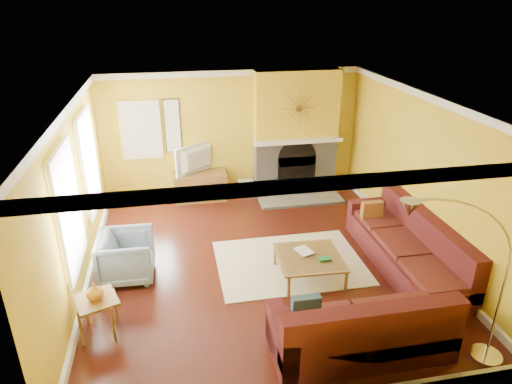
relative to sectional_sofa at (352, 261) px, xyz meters
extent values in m
cube|color=#501B10|center=(-1.24, 0.93, -0.46)|extent=(5.50, 6.00, 0.02)
cube|color=white|center=(-1.24, 0.93, 2.26)|extent=(5.50, 6.00, 0.02)
cube|color=yellow|center=(-1.24, 3.94, 0.90)|extent=(5.50, 0.02, 2.70)
cube|color=yellow|center=(-1.24, -2.08, 0.90)|extent=(5.50, 0.02, 2.70)
cube|color=yellow|center=(-4.00, 0.93, 0.90)|extent=(0.02, 6.00, 2.70)
cube|color=yellow|center=(1.52, 0.93, 0.90)|extent=(0.02, 6.00, 2.70)
cube|color=white|center=(-3.96, 2.23, 1.05)|extent=(0.06, 1.22, 1.72)
cube|color=white|center=(-3.96, 0.33, 1.05)|extent=(0.06, 1.22, 1.72)
cube|color=white|center=(-3.14, 3.89, 1.10)|extent=(0.82, 0.06, 1.22)
cube|color=white|center=(-2.49, 3.90, 1.15)|extent=(0.34, 0.04, 1.14)
cube|color=white|center=(0.11, 3.49, 0.80)|extent=(1.92, 0.22, 0.08)
cube|color=gray|center=(0.11, 3.18, -0.42)|extent=(1.80, 0.70, 0.06)
cube|color=beige|center=(-0.75, 0.81, -0.44)|extent=(2.40, 1.80, 0.02)
cube|color=olive|center=(-1.99, 3.66, -0.14)|extent=(1.11, 0.50, 0.61)
imported|color=black|center=(-1.99, 3.66, 0.47)|extent=(0.94, 0.74, 0.61)
cube|color=white|center=(-0.99, 3.69, -0.29)|extent=(0.33, 0.33, 0.33)
imported|color=gray|center=(-3.35, 0.89, -0.07)|extent=(0.86, 0.84, 0.76)
imported|color=#C67B23|center=(-3.64, -0.37, 0.22)|extent=(0.29, 0.29, 0.24)
imported|color=white|center=(-0.71, 0.44, -0.05)|extent=(0.30, 0.35, 0.03)
camera|label=1|loc=(-2.53, -5.47, 3.70)|focal=32.00mm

